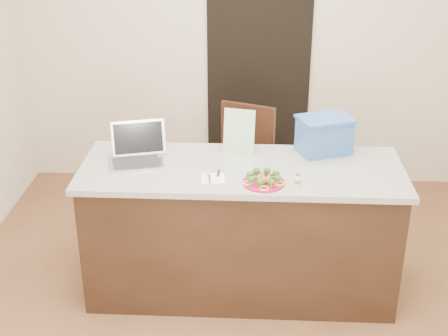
# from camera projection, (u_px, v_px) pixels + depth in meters

# --- Properties ---
(ground) EXTENTS (4.00, 4.00, 0.00)m
(ground) POSITION_uv_depth(u_px,v_px,m) (239.00, 309.00, 4.12)
(ground) COLOR brown
(ground) RESTS_ON ground
(room_shell) EXTENTS (4.00, 4.00, 4.00)m
(room_shell) POSITION_uv_depth(u_px,v_px,m) (242.00, 71.00, 3.44)
(room_shell) COLOR white
(room_shell) RESTS_ON ground
(doorway) EXTENTS (0.90, 0.02, 2.00)m
(doorway) POSITION_uv_depth(u_px,v_px,m) (258.00, 76.00, 5.49)
(doorway) COLOR black
(doorway) RESTS_ON ground
(island) EXTENTS (2.06, 0.76, 0.92)m
(island) POSITION_uv_depth(u_px,v_px,m) (241.00, 229.00, 4.15)
(island) COLOR black
(island) RESTS_ON ground
(plate) EXTENTS (0.25, 0.25, 0.02)m
(plate) POSITION_uv_depth(u_px,v_px,m) (264.00, 182.00, 3.74)
(plate) COLOR maroon
(plate) RESTS_ON island
(meatballs) EXTENTS (0.10, 0.10, 0.04)m
(meatballs) POSITION_uv_depth(u_px,v_px,m) (263.00, 179.00, 3.73)
(meatballs) COLOR brown
(meatballs) RESTS_ON plate
(broccoli) EXTENTS (0.21, 0.21, 0.04)m
(broccoli) POSITION_uv_depth(u_px,v_px,m) (264.00, 176.00, 3.73)
(broccoli) COLOR #194612
(broccoli) RESTS_ON plate
(pepper_rings) EXTENTS (0.25, 0.24, 0.01)m
(pepper_rings) POSITION_uv_depth(u_px,v_px,m) (264.00, 181.00, 3.74)
(pepper_rings) COLOR yellow
(pepper_rings) RESTS_ON plate
(napkin) EXTENTS (0.15, 0.15, 0.01)m
(napkin) POSITION_uv_depth(u_px,v_px,m) (213.00, 178.00, 3.81)
(napkin) COLOR white
(napkin) RESTS_ON island
(fork) EXTENTS (0.03, 0.14, 0.00)m
(fork) POSITION_uv_depth(u_px,v_px,m) (210.00, 177.00, 3.81)
(fork) COLOR #B2B2B7
(fork) RESTS_ON napkin
(knife) EXTENTS (0.02, 0.20, 0.01)m
(knife) POSITION_uv_depth(u_px,v_px,m) (218.00, 179.00, 3.79)
(knife) COLOR white
(knife) RESTS_ON napkin
(yogurt_bottle) EXTENTS (0.03, 0.03, 0.07)m
(yogurt_bottle) POSITION_uv_depth(u_px,v_px,m) (297.00, 180.00, 3.72)
(yogurt_bottle) COLOR silver
(yogurt_bottle) RESTS_ON island
(laptop) EXTENTS (0.40, 0.36, 0.25)m
(laptop) POSITION_uv_depth(u_px,v_px,m) (137.00, 151.00, 4.03)
(laptop) COLOR #A3A3A8
(laptop) RESTS_ON island
(leaflet) EXTENTS (0.21, 0.09, 0.30)m
(leaflet) POSITION_uv_depth(u_px,v_px,m) (239.00, 131.00, 4.12)
(leaflet) COLOR white
(leaflet) RESTS_ON island
(blue_box) EXTENTS (0.41, 0.35, 0.25)m
(blue_box) POSITION_uv_depth(u_px,v_px,m) (324.00, 135.00, 4.13)
(blue_box) COLOR #2B559B
(blue_box) RESTS_ON island
(chair) EXTENTS (0.58, 0.59, 1.00)m
(chair) POSITION_uv_depth(u_px,v_px,m) (247.00, 161.00, 4.89)
(chair) COLOR #371B10
(chair) RESTS_ON ground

